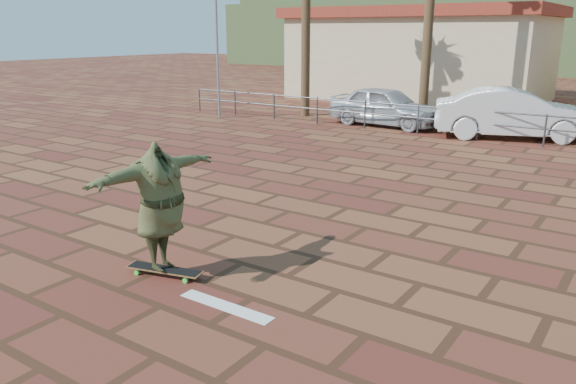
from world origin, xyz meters
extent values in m
plane|color=brown|center=(0.00, 0.00, 0.00)|extent=(120.00, 120.00, 0.00)
cube|color=white|center=(0.70, -1.20, 0.00)|extent=(1.40, 0.22, 0.01)
cylinder|color=#47494F|center=(-12.00, 12.00, 0.50)|extent=(0.06, 0.06, 1.00)
cylinder|color=#47494F|center=(-10.00, 12.00, 0.50)|extent=(0.06, 0.06, 1.00)
cylinder|color=#47494F|center=(-8.00, 12.00, 0.50)|extent=(0.06, 0.06, 1.00)
cylinder|color=#47494F|center=(-6.00, 12.00, 0.50)|extent=(0.06, 0.06, 1.00)
cylinder|color=#47494F|center=(-4.00, 12.00, 0.50)|extent=(0.06, 0.06, 1.00)
cylinder|color=#47494F|center=(-2.00, 12.00, 0.50)|extent=(0.06, 0.06, 1.00)
cylinder|color=#47494F|center=(0.00, 12.00, 0.50)|extent=(0.06, 0.06, 1.00)
cylinder|color=#47494F|center=(2.00, 12.00, 0.50)|extent=(0.06, 0.06, 1.00)
cylinder|color=#47494F|center=(0.00, 12.00, 0.95)|extent=(24.00, 0.05, 0.05)
cylinder|color=#47494F|center=(0.00, 12.00, 0.55)|extent=(24.00, 0.05, 0.05)
cylinder|color=gray|center=(-10.00, 11.00, 4.00)|extent=(0.10, 0.10, 8.00)
cylinder|color=brown|center=(-7.50, 13.50, 3.50)|extent=(0.36, 0.36, 7.00)
cylinder|color=brown|center=(-3.00, 15.00, 4.10)|extent=(0.36, 0.36, 8.20)
cube|color=beige|center=(-6.00, 22.00, 2.00)|extent=(12.00, 7.00, 4.00)
cube|color=maroon|center=(-6.00, 22.00, 4.25)|extent=(12.60, 7.60, 0.50)
cube|color=#384C28|center=(-22.00, 56.00, 4.00)|extent=(35.00, 14.00, 8.00)
cube|color=olive|center=(-0.64, -0.98, 0.10)|extent=(1.17, 0.53, 0.02)
cube|color=black|center=(-0.64, -0.98, 0.11)|extent=(1.13, 0.50, 0.00)
cube|color=silver|center=(-1.02, -1.08, 0.07)|extent=(0.11, 0.20, 0.03)
cube|color=silver|center=(-0.25, -0.88, 0.07)|extent=(0.11, 0.20, 0.03)
cylinder|color=#3DF533|center=(-0.99, -1.19, 0.04)|extent=(0.08, 0.05, 0.07)
cylinder|color=#3DF533|center=(-1.05, -0.97, 0.04)|extent=(0.08, 0.05, 0.07)
cylinder|color=#3DF533|center=(-0.22, -0.99, 0.04)|extent=(0.08, 0.05, 0.07)
cylinder|color=#3DF533|center=(-0.28, -0.77, 0.04)|extent=(0.08, 0.05, 0.07)
imported|color=#474B28|center=(-0.64, -0.98, 1.04)|extent=(0.63, 2.27, 1.85)
imported|color=#B1B4B9|center=(-3.67, 13.00, 0.72)|extent=(4.33, 2.02, 1.44)
imported|color=silver|center=(0.82, 13.00, 0.81)|extent=(5.20, 3.28, 1.62)
camera|label=1|loc=(5.01, -6.11, 3.40)|focal=35.00mm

